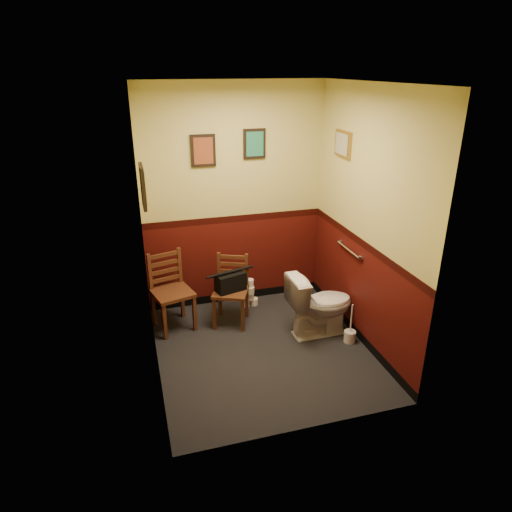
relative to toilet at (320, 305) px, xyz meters
The scene contains 17 objects.
floor 0.82m from the toilet, 167.69° to the right, with size 2.20×2.40×0.00m, color black.
ceiling 2.45m from the toilet, 167.69° to the right, with size 2.20×2.40×0.00m, color silver.
wall_back 1.61m from the toilet, 124.62° to the left, with size 2.20×2.70×0.00m, color #420D0A.
wall_front 1.83m from the toilet, 117.95° to the right, with size 2.20×2.70×0.00m, color #420D0A.
wall_left 2.08m from the toilet, behind, with size 2.40×2.70×0.00m, color #420D0A.
wall_right 1.07m from the toilet, 22.47° to the right, with size 2.40×2.70×0.00m, color #420D0A.
grab_bar 0.69m from the toilet, 14.88° to the left, with size 0.05×0.56×0.06m.
framed_print_back_a 2.17m from the toilet, 136.30° to the left, with size 0.28×0.04×0.36m.
framed_print_back_b 1.99m from the toilet, 114.69° to the left, with size 0.26×0.04×0.34m.
framed_print_left 2.33m from the toilet, behind, with size 0.04×0.30×0.38m.
framed_print_right 1.78m from the toilet, 50.93° to the left, with size 0.04×0.34×0.28m.
toilet is the anchor object (origin of this frame).
toilet_brush 0.47m from the toilet, 45.56° to the right, with size 0.13×0.13×0.46m.
chair_left 1.70m from the toilet, 158.81° to the left, with size 0.52×0.52×0.90m.
chair_right 1.04m from the toilet, 149.63° to the left, with size 0.51×0.51×0.82m.
handbag 1.05m from the toilet, 151.67° to the left, with size 0.37×0.26×0.25m.
tp_stack 1.04m from the toilet, 125.23° to the left, with size 0.21×0.13×0.37m.
Camera 1 is at (-1.21, -3.96, 2.84)m, focal length 32.00 mm.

